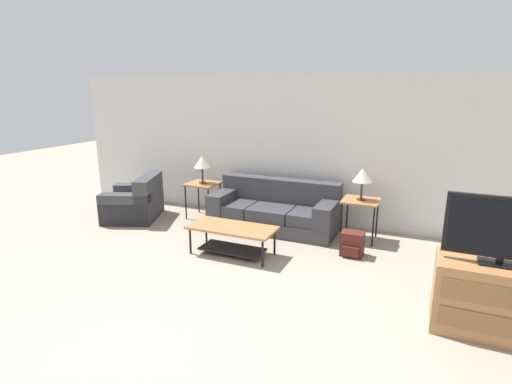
{
  "coord_description": "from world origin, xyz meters",
  "views": [
    {
      "loc": [
        2.29,
        -2.38,
        2.35
      ],
      "look_at": [
        -0.1,
        3.07,
        0.8
      ],
      "focal_mm": 28.0,
      "sensor_mm": 36.0,
      "label": 1
    }
  ],
  "objects_px": {
    "side_table_right": "(361,204)",
    "table_lamp_right": "(363,176)",
    "side_table_left": "(203,187)",
    "tv_console": "(493,299)",
    "table_lamp_left": "(202,162)",
    "backpack": "(352,244)",
    "armchair": "(135,203)",
    "television": "(505,230)",
    "couch": "(274,211)",
    "coffee_table": "(232,234)"
  },
  "relations": [
    {
      "from": "side_table_right",
      "to": "table_lamp_left",
      "type": "distance_m",
      "value": 2.9
    },
    {
      "from": "side_table_right",
      "to": "coffee_table",
      "type": "bearing_deg",
      "value": -139.75
    },
    {
      "from": "backpack",
      "to": "side_table_right",
      "type": "bearing_deg",
      "value": 91.75
    },
    {
      "from": "coffee_table",
      "to": "side_table_left",
      "type": "relative_size",
      "value": 1.91
    },
    {
      "from": "couch",
      "to": "table_lamp_right",
      "type": "height_order",
      "value": "table_lamp_right"
    },
    {
      "from": "coffee_table",
      "to": "table_lamp_right",
      "type": "height_order",
      "value": "table_lamp_right"
    },
    {
      "from": "armchair",
      "to": "table_lamp_right",
      "type": "relative_size",
      "value": 2.54
    },
    {
      "from": "armchair",
      "to": "table_lamp_left",
      "type": "relative_size",
      "value": 2.54
    },
    {
      "from": "side_table_right",
      "to": "table_lamp_right",
      "type": "height_order",
      "value": "table_lamp_right"
    },
    {
      "from": "armchair",
      "to": "television",
      "type": "xyz_separation_m",
      "value": [
        5.62,
        -1.48,
        0.79
      ]
    },
    {
      "from": "side_table_left",
      "to": "side_table_right",
      "type": "relative_size",
      "value": 1.0
    },
    {
      "from": "armchair",
      "to": "side_table_left",
      "type": "relative_size",
      "value": 1.93
    },
    {
      "from": "side_table_right",
      "to": "television",
      "type": "bearing_deg",
      "value": -51.47
    },
    {
      "from": "table_lamp_left",
      "to": "television",
      "type": "distance_m",
      "value": 4.93
    },
    {
      "from": "coffee_table",
      "to": "side_table_right",
      "type": "bearing_deg",
      "value": 40.25
    },
    {
      "from": "side_table_right",
      "to": "tv_console",
      "type": "distance_m",
      "value": 2.61
    },
    {
      "from": "armchair",
      "to": "backpack",
      "type": "xyz_separation_m",
      "value": [
        4.02,
        -0.13,
        -0.11
      ]
    },
    {
      "from": "armchair",
      "to": "table_lamp_right",
      "type": "bearing_deg",
      "value": 7.88
    },
    {
      "from": "couch",
      "to": "television",
      "type": "height_order",
      "value": "television"
    },
    {
      "from": "television",
      "to": "side_table_left",
      "type": "bearing_deg",
      "value": 155.61
    },
    {
      "from": "coffee_table",
      "to": "table_lamp_left",
      "type": "distance_m",
      "value": 1.99
    },
    {
      "from": "backpack",
      "to": "armchair",
      "type": "bearing_deg",
      "value": 178.12
    },
    {
      "from": "couch",
      "to": "side_table_left",
      "type": "distance_m",
      "value": 1.46
    },
    {
      "from": "side_table_left",
      "to": "tv_console",
      "type": "xyz_separation_m",
      "value": [
        4.49,
        -2.04,
        -0.23
      ]
    },
    {
      "from": "table_lamp_right",
      "to": "backpack",
      "type": "height_order",
      "value": "table_lamp_right"
    },
    {
      "from": "couch",
      "to": "tv_console",
      "type": "relative_size",
      "value": 1.98
    },
    {
      "from": "table_lamp_left",
      "to": "table_lamp_right",
      "type": "distance_m",
      "value": 2.87
    },
    {
      "from": "table_lamp_left",
      "to": "backpack",
      "type": "relative_size",
      "value": 1.41
    },
    {
      "from": "couch",
      "to": "armchair",
      "type": "relative_size",
      "value": 1.69
    },
    {
      "from": "television",
      "to": "couch",
      "type": "bearing_deg",
      "value": 146.7
    },
    {
      "from": "table_lamp_left",
      "to": "coffee_table",
      "type": "bearing_deg",
      "value": -46.22
    },
    {
      "from": "coffee_table",
      "to": "backpack",
      "type": "bearing_deg",
      "value": 22.19
    },
    {
      "from": "television",
      "to": "coffee_table",
      "type": "bearing_deg",
      "value": 167.77
    },
    {
      "from": "side_table_left",
      "to": "coffee_table",
      "type": "bearing_deg",
      "value": -46.22
    },
    {
      "from": "side_table_left",
      "to": "backpack",
      "type": "height_order",
      "value": "side_table_left"
    },
    {
      "from": "side_table_left",
      "to": "armchair",
      "type": "bearing_deg",
      "value": -153.97
    },
    {
      "from": "couch",
      "to": "side_table_right",
      "type": "bearing_deg",
      "value": 1.14
    },
    {
      "from": "armchair",
      "to": "coffee_table",
      "type": "relative_size",
      "value": 1.01
    },
    {
      "from": "tv_console",
      "to": "television",
      "type": "distance_m",
      "value": 0.71
    },
    {
      "from": "side_table_left",
      "to": "television",
      "type": "distance_m",
      "value": 4.95
    },
    {
      "from": "television",
      "to": "side_table_right",
      "type": "bearing_deg",
      "value": 128.53
    },
    {
      "from": "side_table_right",
      "to": "table_lamp_right",
      "type": "xyz_separation_m",
      "value": [
        0.0,
        0.0,
        0.45
      ]
    },
    {
      "from": "armchair",
      "to": "tv_console",
      "type": "distance_m",
      "value": 5.82
    },
    {
      "from": "couch",
      "to": "coffee_table",
      "type": "xyz_separation_m",
      "value": [
        -0.15,
        -1.31,
        0.02
      ]
    },
    {
      "from": "side_table_right",
      "to": "tv_console",
      "type": "height_order",
      "value": "tv_console"
    },
    {
      "from": "coffee_table",
      "to": "table_lamp_left",
      "type": "xyz_separation_m",
      "value": [
        -1.28,
        1.34,
        0.73
      ]
    },
    {
      "from": "table_lamp_right",
      "to": "television",
      "type": "xyz_separation_m",
      "value": [
        1.62,
        -2.04,
        0.03
      ]
    },
    {
      "from": "tv_console",
      "to": "television",
      "type": "height_order",
      "value": "television"
    },
    {
      "from": "table_lamp_right",
      "to": "backpack",
      "type": "distance_m",
      "value": 1.11
    },
    {
      "from": "armchair",
      "to": "side_table_left",
      "type": "bearing_deg",
      "value": 26.03
    }
  ]
}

